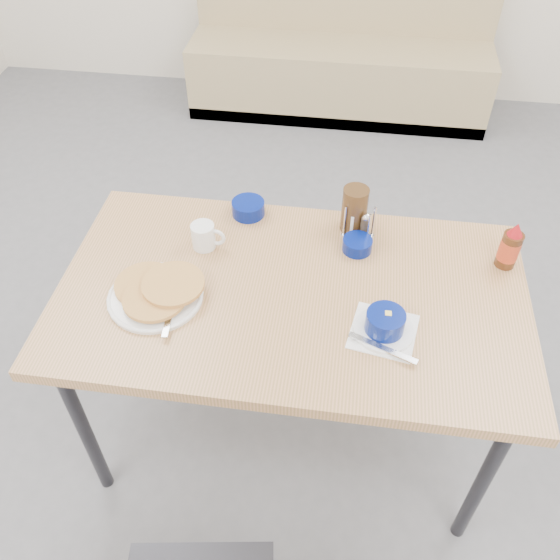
# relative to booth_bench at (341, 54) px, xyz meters

# --- Properties ---
(ground) EXTENTS (6.00, 6.00, 0.00)m
(ground) POSITION_rel_booth_bench_xyz_m (0.00, -2.78, -0.35)
(ground) COLOR slate
(ground) RESTS_ON ground
(booth_bench) EXTENTS (1.90, 0.56, 1.22)m
(booth_bench) POSITION_rel_booth_bench_xyz_m (0.00, 0.00, 0.00)
(booth_bench) COLOR tan
(booth_bench) RESTS_ON ground
(dining_table) EXTENTS (1.40, 0.80, 0.76)m
(dining_table) POSITION_rel_booth_bench_xyz_m (0.00, -2.53, 0.35)
(dining_table) COLOR tan
(dining_table) RESTS_ON ground
(pancake_plate) EXTENTS (0.28, 0.29, 0.05)m
(pancake_plate) POSITION_rel_booth_bench_xyz_m (-0.39, -2.62, 0.43)
(pancake_plate) COLOR white
(pancake_plate) RESTS_ON dining_table
(coffee_mug) EXTENTS (0.11, 0.08, 0.08)m
(coffee_mug) POSITION_rel_booth_bench_xyz_m (-0.30, -2.38, 0.45)
(coffee_mug) COLOR white
(coffee_mug) RESTS_ON dining_table
(grits_setting) EXTENTS (0.21, 0.22, 0.08)m
(grits_setting) POSITION_rel_booth_bench_xyz_m (0.27, -2.66, 0.44)
(grits_setting) COLOR white
(grits_setting) RESTS_ON dining_table
(creamer_bowl) EXTENTS (0.11, 0.11, 0.05)m
(creamer_bowl) POSITION_rel_booth_bench_xyz_m (-0.19, -2.19, 0.43)
(creamer_bowl) COLOR navy
(creamer_bowl) RESTS_ON dining_table
(butter_bowl) EXTENTS (0.09, 0.09, 0.04)m
(butter_bowl) POSITION_rel_booth_bench_xyz_m (0.18, -2.32, 0.43)
(butter_bowl) COLOR navy
(butter_bowl) RESTS_ON dining_table
(amber_tumbler) EXTENTS (0.10, 0.10, 0.16)m
(amber_tumbler) POSITION_rel_booth_bench_xyz_m (0.16, -2.22, 0.49)
(amber_tumbler) COLOR #3F2814
(amber_tumbler) RESTS_ON dining_table
(condiment_caddy) EXTENTS (0.11, 0.09, 0.12)m
(condiment_caddy) POSITION_rel_booth_bench_xyz_m (0.18, -2.25, 0.45)
(condiment_caddy) COLOR silver
(condiment_caddy) RESTS_ON dining_table
(syrup_bottle) EXTENTS (0.06, 0.06, 0.16)m
(syrup_bottle) POSITION_rel_booth_bench_xyz_m (0.64, -2.33, 0.48)
(syrup_bottle) COLOR #47230F
(syrup_bottle) RESTS_ON dining_table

